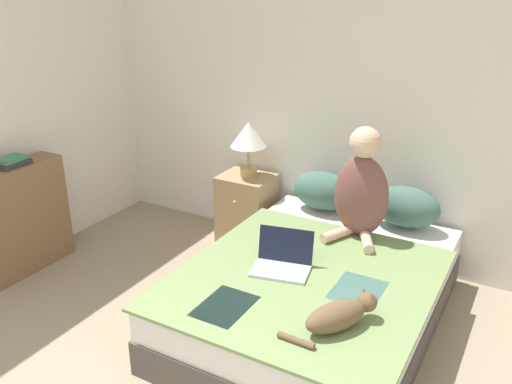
{
  "coord_description": "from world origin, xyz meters",
  "views": [
    {
      "loc": [
        1.19,
        -0.4,
        2.13
      ],
      "look_at": [
        -0.46,
        2.52,
        0.79
      ],
      "focal_mm": 38.0,
      "sensor_mm": 36.0,
      "label": 1
    }
  ],
  "objects_px": {
    "pillow_far": "(406,207)",
    "person_sitting": "(361,190)",
    "cat_tabby": "(340,315)",
    "bookshelf": "(22,218)",
    "nightstand": "(247,209)",
    "laptop_open": "(282,262)",
    "pillow_near": "(323,191)",
    "table_lamp": "(248,138)",
    "bed": "(316,294)",
    "book_stack_top": "(12,162)"
  },
  "relations": [
    {
      "from": "pillow_far",
      "to": "person_sitting",
      "type": "distance_m",
      "value": 0.44
    },
    {
      "from": "pillow_far",
      "to": "book_stack_top",
      "type": "height_order",
      "value": "book_stack_top"
    },
    {
      "from": "bed",
      "to": "bookshelf",
      "type": "height_order",
      "value": "bookshelf"
    },
    {
      "from": "bed",
      "to": "pillow_near",
      "type": "bearing_deg",
      "value": 111.24
    },
    {
      "from": "pillow_near",
      "to": "table_lamp",
      "type": "bearing_deg",
      "value": -178.97
    },
    {
      "from": "person_sitting",
      "to": "book_stack_top",
      "type": "bearing_deg",
      "value": -157.8
    },
    {
      "from": "bed",
      "to": "pillow_near",
      "type": "height_order",
      "value": "pillow_near"
    },
    {
      "from": "cat_tabby",
      "to": "book_stack_top",
      "type": "height_order",
      "value": "book_stack_top"
    },
    {
      "from": "bed",
      "to": "book_stack_top",
      "type": "height_order",
      "value": "book_stack_top"
    },
    {
      "from": "bookshelf",
      "to": "pillow_near",
      "type": "bearing_deg",
      "value": 33.0
    },
    {
      "from": "bookshelf",
      "to": "pillow_far",
      "type": "bearing_deg",
      "value": 25.97
    },
    {
      "from": "pillow_near",
      "to": "table_lamp",
      "type": "distance_m",
      "value": 0.74
    },
    {
      "from": "pillow_near",
      "to": "laptop_open",
      "type": "distance_m",
      "value": 1.01
    },
    {
      "from": "nightstand",
      "to": "pillow_near",
      "type": "bearing_deg",
      "value": 1.24
    },
    {
      "from": "pillow_far",
      "to": "nightstand",
      "type": "xyz_separation_m",
      "value": [
        -1.33,
        -0.01,
        -0.29
      ]
    },
    {
      "from": "pillow_near",
      "to": "person_sitting",
      "type": "bearing_deg",
      "value": -37.31
    },
    {
      "from": "cat_tabby",
      "to": "table_lamp",
      "type": "height_order",
      "value": "table_lamp"
    },
    {
      "from": "laptop_open",
      "to": "table_lamp",
      "type": "bearing_deg",
      "value": 117.19
    },
    {
      "from": "table_lamp",
      "to": "pillow_far",
      "type": "bearing_deg",
      "value": 0.52
    },
    {
      "from": "pillow_near",
      "to": "cat_tabby",
      "type": "xyz_separation_m",
      "value": [
        0.69,
        -1.39,
        -0.07
      ]
    },
    {
      "from": "pillow_near",
      "to": "bed",
      "type": "bearing_deg",
      "value": -68.76
    },
    {
      "from": "laptop_open",
      "to": "nightstand",
      "type": "xyz_separation_m",
      "value": [
        -0.83,
        0.98,
        -0.19
      ]
    },
    {
      "from": "person_sitting",
      "to": "cat_tabby",
      "type": "bearing_deg",
      "value": -75.35
    },
    {
      "from": "table_lamp",
      "to": "bookshelf",
      "type": "height_order",
      "value": "table_lamp"
    },
    {
      "from": "cat_tabby",
      "to": "nightstand",
      "type": "bearing_deg",
      "value": 76.41
    },
    {
      "from": "pillow_far",
      "to": "person_sitting",
      "type": "relative_size",
      "value": 0.62
    },
    {
      "from": "pillow_far",
      "to": "person_sitting",
      "type": "bearing_deg",
      "value": -128.55
    },
    {
      "from": "bed",
      "to": "laptop_open",
      "type": "distance_m",
      "value": 0.36
    },
    {
      "from": "person_sitting",
      "to": "cat_tabby",
      "type": "distance_m",
      "value": 1.15
    },
    {
      "from": "pillow_far",
      "to": "nightstand",
      "type": "height_order",
      "value": "pillow_far"
    },
    {
      "from": "person_sitting",
      "to": "bookshelf",
      "type": "height_order",
      "value": "person_sitting"
    },
    {
      "from": "bed",
      "to": "table_lamp",
      "type": "distance_m",
      "value": 1.46
    },
    {
      "from": "bookshelf",
      "to": "laptop_open",
      "type": "bearing_deg",
      "value": 7.08
    },
    {
      "from": "person_sitting",
      "to": "laptop_open",
      "type": "relative_size",
      "value": 1.97
    },
    {
      "from": "pillow_far",
      "to": "laptop_open",
      "type": "xyz_separation_m",
      "value": [
        -0.49,
        -1.0,
        -0.1
      ]
    },
    {
      "from": "person_sitting",
      "to": "book_stack_top",
      "type": "distance_m",
      "value": 2.52
    },
    {
      "from": "cat_tabby",
      "to": "bookshelf",
      "type": "distance_m",
      "value": 2.63
    },
    {
      "from": "nightstand",
      "to": "bookshelf",
      "type": "bearing_deg",
      "value": -135.3
    },
    {
      "from": "nightstand",
      "to": "laptop_open",
      "type": "bearing_deg",
      "value": -49.67
    },
    {
      "from": "cat_tabby",
      "to": "bed",
      "type": "bearing_deg",
      "value": 64.47
    },
    {
      "from": "pillow_far",
      "to": "nightstand",
      "type": "distance_m",
      "value": 1.36
    },
    {
      "from": "table_lamp",
      "to": "pillow_near",
      "type": "bearing_deg",
      "value": 1.03
    },
    {
      "from": "bed",
      "to": "nightstand",
      "type": "height_order",
      "value": "nightstand"
    },
    {
      "from": "pillow_near",
      "to": "person_sitting",
      "type": "height_order",
      "value": "person_sitting"
    },
    {
      "from": "bed",
      "to": "person_sitting",
      "type": "distance_m",
      "value": 0.77
    },
    {
      "from": "bed",
      "to": "pillow_near",
      "type": "xyz_separation_m",
      "value": [
        -0.32,
        0.83,
        0.37
      ]
    },
    {
      "from": "cat_tabby",
      "to": "book_stack_top",
      "type": "distance_m",
      "value": 2.65
    },
    {
      "from": "bed",
      "to": "pillow_far",
      "type": "xyz_separation_m",
      "value": [
        0.32,
        0.83,
        0.37
      ]
    },
    {
      "from": "laptop_open",
      "to": "book_stack_top",
      "type": "relative_size",
      "value": 1.66
    },
    {
      "from": "pillow_far",
      "to": "bookshelf",
      "type": "bearing_deg",
      "value": -154.03
    }
  ]
}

